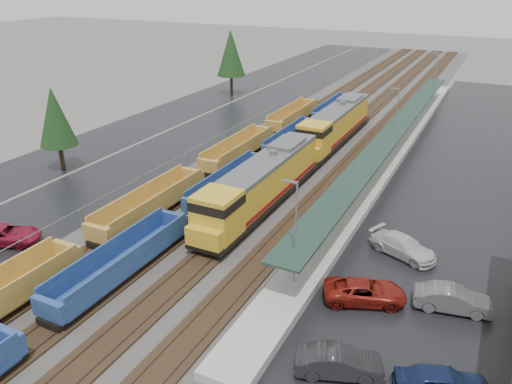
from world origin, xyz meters
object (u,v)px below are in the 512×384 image
locomotive_trail (335,125)px  parked_car_east_a (339,363)px  parked_car_west_c (6,235)px  parked_car_east_d (442,383)px  well_string_yellow (151,205)px  well_string_blue (185,217)px  parked_car_east_c (403,246)px  parked_car_east_e (453,300)px  locomotive_lead (260,185)px  parked_car_east_b (365,292)px

locomotive_trail → parked_car_east_a: 39.30m
parked_car_west_c → parked_car_east_d: size_ratio=1.12×
well_string_yellow → parked_car_east_d: (25.73, -9.98, -0.31)m
locomotive_trail → parked_car_east_d: 40.45m
well_string_blue → parked_car_east_a: size_ratio=19.67×
parked_car_east_c → parked_car_west_c: bearing=135.9°
locomotive_trail → well_string_blue: (-4.00, -26.98, -1.40)m
parked_car_east_c → well_string_blue: bearing=125.4°
parked_car_west_c → parked_car_east_e: bearing=-102.4°
locomotive_lead → parked_car_east_c: bearing=-9.5°
parked_car_east_b → parked_car_east_e: 5.48m
parked_car_east_a → parked_car_east_c: 14.00m
parked_car_west_c → parked_car_east_c: 31.05m
parked_car_east_b → parked_car_east_e: bearing=-95.1°
parked_car_east_b → parked_car_east_a: bearing=162.2°
parked_car_east_c → parked_car_east_e: (4.20, -5.43, 0.03)m
parked_car_west_c → parked_car_east_a: size_ratio=1.14×
well_string_yellow → parked_car_west_c: bearing=-129.6°
well_string_yellow → parked_car_east_e: (25.36, -2.29, -0.34)m
locomotive_lead → parked_car_east_a: bearing=-52.1°
well_string_blue → parked_car_east_a: (16.61, -10.20, -0.33)m
well_string_yellow → parked_car_east_d: well_string_yellow is taller
parked_car_west_c → parked_car_east_d: parked_car_east_d is taller
well_string_blue → locomotive_lead: bearing=56.2°
parked_car_west_c → parked_car_east_e: size_ratio=1.12×
locomotive_trail → well_string_yellow: bearing=-106.9°
well_string_blue → parked_car_east_d: bearing=-23.2°
locomotive_lead → parked_car_west_c: (-15.42, -14.31, -1.76)m
parked_car_west_c → parked_car_east_c: (28.59, 12.12, 0.02)m
well_string_yellow → parked_car_east_e: 25.47m
parked_car_east_d → locomotive_lead: bearing=28.1°
locomotive_trail → parked_car_east_e: size_ratio=4.34×
parked_car_east_c → parked_car_east_d: (4.57, -13.12, 0.05)m
parked_car_east_d → parked_car_east_e: bearing=-18.3°
well_string_yellow → parked_car_east_b: bearing=-10.9°
locomotive_lead → well_string_yellow: bearing=-146.3°
locomotive_lead → parked_car_east_a: size_ratio=4.44×
parked_car_east_d → well_string_blue: bearing=45.7°
locomotive_lead → parked_car_west_c: bearing=-137.1°
locomotive_lead → parked_car_east_e: 19.04m
locomotive_lead → parked_car_west_c: size_ratio=3.89×
well_string_yellow → parked_car_east_c: (21.16, 3.14, -0.37)m
parked_car_east_c → parked_car_east_e: size_ratio=1.10×
parked_car_east_c → parked_car_east_d: size_ratio=1.10×
locomotive_trail → parked_car_east_d: locomotive_trail is taller
parked_car_east_e → locomotive_trail: bearing=20.5°
well_string_yellow → parked_car_west_c: 11.66m
parked_car_east_b → parked_car_east_d: (5.62, -6.11, 0.08)m
parked_car_east_d → parked_car_east_e: size_ratio=1.00×
locomotive_lead → parked_car_east_e: locomotive_lead is taller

